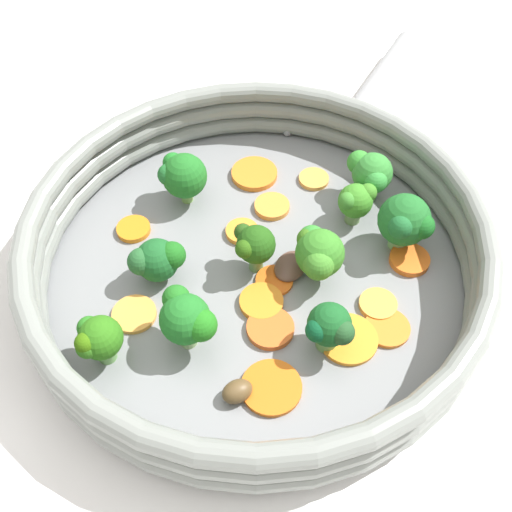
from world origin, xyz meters
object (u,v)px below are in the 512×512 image
(carrot_slice_8, at_px, (270,328))
(broccoli_floret_6, at_px, (97,339))
(broccoli_floret_0, at_px, (329,327))
(broccoli_floret_1, at_px, (318,253))
(carrot_slice_10, at_px, (274,281))
(carrot_slice_13, at_px, (378,304))
(broccoli_floret_3, at_px, (187,319))
(carrot_slice_3, at_px, (387,328))
(carrot_slice_1, at_px, (271,387))
(carrot_slice_12, at_px, (409,260))
(broccoli_floret_2, at_px, (182,175))
(skillet, at_px, (256,271))
(carrot_slice_2, at_px, (134,314))
(mushroom_piece_0, at_px, (237,391))
(broccoli_floret_7, at_px, (249,245))
(broccoli_floret_9, at_px, (157,260))
(carrot_slice_0, at_px, (254,174))
(carrot_slice_7, at_px, (347,340))
(carrot_slice_5, at_px, (242,232))
(broccoli_floret_4, at_px, (371,174))
(carrot_slice_9, at_px, (314,179))
(carrot_slice_11, at_px, (261,302))
(broccoli_floret_5, at_px, (405,222))
(carrot_slice_4, at_px, (272,206))
(mushroom_piece_1, at_px, (291,266))
(broccoli_floret_8, at_px, (357,201))

(carrot_slice_8, bearing_deg, broccoli_floret_6, 145.95)
(broccoli_floret_0, height_order, broccoli_floret_1, broccoli_floret_1)
(carrot_slice_10, relative_size, carrot_slice_13, 1.02)
(broccoli_floret_3, distance_m, broccoli_floret_6, 0.06)
(carrot_slice_3, distance_m, broccoli_floret_0, 0.06)
(carrot_slice_1, height_order, carrot_slice_12, carrot_slice_12)
(broccoli_floret_2, bearing_deg, carrot_slice_8, -106.47)
(skillet, relative_size, carrot_slice_8, 9.62)
(carrot_slice_2, height_order, mushroom_piece_0, mushroom_piece_0)
(broccoli_floret_1, bearing_deg, broccoli_floret_7, 125.58)
(broccoli_floret_9, bearing_deg, carrot_slice_0, 12.34)
(carrot_slice_7, xyz_separation_m, broccoli_floret_0, (-0.01, 0.01, 0.03))
(carrot_slice_7, bearing_deg, carrot_slice_5, 81.91)
(carrot_slice_5, bearing_deg, skillet, -117.09)
(carrot_slice_8, bearing_deg, broccoli_floret_3, 144.33)
(broccoli_floret_6, relative_size, mushroom_piece_0, 1.93)
(broccoli_floret_4, bearing_deg, carrot_slice_2, 168.36)
(skillet, xyz_separation_m, carrot_slice_9, (0.11, 0.03, 0.01))
(mushroom_piece_0, bearing_deg, broccoli_floret_6, 117.71)
(carrot_slice_0, relative_size, carrot_slice_13, 1.43)
(carrot_slice_1, distance_m, carrot_slice_12, 0.16)
(carrot_slice_11, xyz_separation_m, broccoli_floret_1, (0.05, -0.01, 0.03))
(skillet, distance_m, broccoli_floret_4, 0.13)
(skillet, relative_size, carrot_slice_3, 10.08)
(carrot_slice_0, bearing_deg, carrot_slice_2, -165.75)
(broccoli_floret_5, relative_size, mushroom_piece_0, 2.39)
(carrot_slice_1, relative_size, carrot_slice_7, 0.98)
(carrot_slice_11, bearing_deg, broccoli_floret_3, 167.51)
(carrot_slice_2, relative_size, carrot_slice_4, 1.10)
(carrot_slice_9, relative_size, carrot_slice_10, 0.92)
(carrot_slice_1, xyz_separation_m, carrot_slice_2, (-0.03, 0.12, -0.00))
(broccoli_floret_5, relative_size, broccoli_floret_6, 1.24)
(carrot_slice_11, height_order, carrot_slice_13, same)
(broccoli_floret_6, xyz_separation_m, mushroom_piece_1, (0.16, -0.04, -0.02))
(broccoli_floret_3, distance_m, broccoli_floret_8, 0.18)
(carrot_slice_13, relative_size, broccoli_floret_9, 0.70)
(broccoli_floret_0, height_order, broccoli_floret_6, broccoli_floret_0)
(carrot_slice_5, xyz_separation_m, carrot_slice_13, (0.02, -0.13, -0.00))
(skillet, xyz_separation_m, mushroom_piece_0, (-0.09, -0.07, 0.01))
(carrot_slice_1, bearing_deg, broccoli_floret_0, -5.29)
(carrot_slice_0, xyz_separation_m, carrot_slice_8, (-0.11, -0.13, -0.00))
(carrot_slice_1, xyz_separation_m, broccoli_floret_2, (0.08, 0.19, 0.03))
(broccoli_floret_7, bearing_deg, carrot_slice_4, 28.75)
(carrot_slice_1, bearing_deg, carrot_slice_5, 53.90)
(carrot_slice_8, distance_m, carrot_slice_12, 0.13)
(broccoli_floret_9, bearing_deg, carrot_slice_4, -5.04)
(carrot_slice_7, relative_size, broccoli_floret_7, 0.99)
(carrot_slice_7, height_order, carrot_slice_11, carrot_slice_11)
(skillet, bearing_deg, carrot_slice_12, -42.30)
(broccoli_floret_3, height_order, broccoli_floret_4, broccoli_floret_3)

